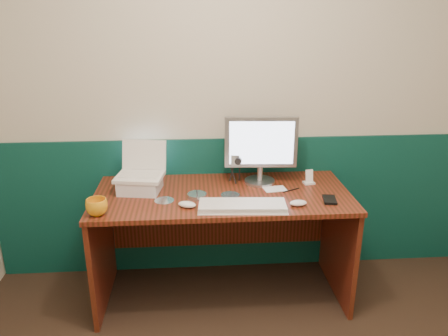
{
  "coord_description": "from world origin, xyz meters",
  "views": [
    {
      "loc": [
        -0.34,
        -1.13,
        1.82
      ],
      "look_at": [
        -0.17,
        1.23,
        0.97
      ],
      "focal_mm": 35.0,
      "sensor_mm": 36.0,
      "label": 1
    }
  ],
  "objects": [
    {
      "name": "cd_loose_b",
      "position": [
        -0.12,
        1.34,
        0.75
      ],
      "size": [
        0.12,
        0.12,
        0.0
      ],
      "primitive_type": "cylinder",
      "color": "#B2B7C2",
      "rests_on": "desk"
    },
    {
      "name": "cd_loose_a",
      "position": [
        -0.52,
        1.29,
        0.75
      ],
      "size": [
        0.12,
        0.12,
        0.0
      ],
      "primitive_type": "cylinder",
      "color": "silver",
      "rests_on": "desk"
    },
    {
      "name": "mug",
      "position": [
        -0.89,
        1.12,
        0.8
      ],
      "size": [
        0.16,
        0.16,
        0.1
      ],
      "primitive_type": "imported",
      "rotation": [
        0.0,
        0.0,
        0.42
      ],
      "color": "orange",
      "rests_on": "desk"
    },
    {
      "name": "back_wall",
      "position": [
        0.0,
        1.75,
        1.25
      ],
      "size": [
        3.5,
        0.04,
        2.5
      ],
      "primitive_type": "cube",
      "color": "beige",
      "rests_on": "ground"
    },
    {
      "name": "mouse_left",
      "position": [
        -0.39,
        1.18,
        0.77
      ],
      "size": [
        0.12,
        0.1,
        0.04
      ],
      "primitive_type": "ellipsoid",
      "rotation": [
        0.0,
        0.0,
        -0.37
      ],
      "color": "silver",
      "rests_on": "desk"
    },
    {
      "name": "papers",
      "position": [
        0.17,
        1.41,
        0.75
      ],
      "size": [
        0.15,
        0.11,
        0.0
      ],
      "primitive_type": "cube",
      "rotation": [
        0.0,
        0.0,
        0.16
      ],
      "color": "silver",
      "rests_on": "desk"
    },
    {
      "name": "keyboard",
      "position": [
        -0.07,
        1.14,
        0.76
      ],
      "size": [
        0.51,
        0.2,
        0.03
      ],
      "primitive_type": "cube",
      "rotation": [
        0.0,
        0.0,
        -0.07
      ],
      "color": "white",
      "rests_on": "desk"
    },
    {
      "name": "monitor",
      "position": [
        0.09,
        1.54,
        0.98
      ],
      "size": [
        0.47,
        0.16,
        0.47
      ],
      "primitive_type": null,
      "rotation": [
        0.0,
        0.0,
        -0.07
      ],
      "color": "#A7A7AC",
      "rests_on": "desk"
    },
    {
      "name": "cd_spindle",
      "position": [
        -0.33,
        1.32,
        0.76
      ],
      "size": [
        0.12,
        0.12,
        0.02
      ],
      "primitive_type": "cylinder",
      "color": "silver",
      "rests_on": "desk"
    },
    {
      "name": "laptop_riser",
      "position": [
        -0.68,
        1.45,
        0.79
      ],
      "size": [
        0.28,
        0.25,
        0.09
      ],
      "primitive_type": "cube",
      "rotation": [
        0.0,
        0.0,
        -0.16
      ],
      "color": "silver",
      "rests_on": "desk"
    },
    {
      "name": "music_player",
      "position": [
        0.41,
        1.49,
        0.81
      ],
      "size": [
        0.05,
        0.03,
        0.08
      ],
      "primitive_type": "cube",
      "rotation": [
        -0.17,
        0.0,
        0.16
      ],
      "color": "white",
      "rests_on": "dock"
    },
    {
      "name": "laptop",
      "position": [
        -0.68,
        1.45,
        0.96
      ],
      "size": [
        0.32,
        0.26,
        0.24
      ],
      "primitive_type": null,
      "rotation": [
        0.0,
        0.0,
        -0.16
      ],
      "color": "white",
      "rests_on": "laptop_riser"
    },
    {
      "name": "pda",
      "position": [
        0.47,
        1.21,
        0.76
      ],
      "size": [
        0.09,
        0.14,
        0.01
      ],
      "primitive_type": "cube",
      "rotation": [
        0.0,
        0.0,
        -0.17
      ],
      "color": "black",
      "rests_on": "desk"
    },
    {
      "name": "mouse_right",
      "position": [
        0.26,
        1.16,
        0.77
      ],
      "size": [
        0.11,
        0.07,
        0.03
      ],
      "primitive_type": "ellipsoid",
      "rotation": [
        0.0,
        0.0,
        0.07
      ],
      "color": "white",
      "rests_on": "desk"
    },
    {
      "name": "desk",
      "position": [
        -0.17,
        1.38,
        0.38
      ],
      "size": [
        1.6,
        0.7,
        0.75
      ],
      "primitive_type": "cube",
      "color": "#361B09",
      "rests_on": "ground"
    },
    {
      "name": "dock",
      "position": [
        0.41,
        1.49,
        0.76
      ],
      "size": [
        0.08,
        0.06,
        0.01
      ],
      "primitive_type": "cube",
      "rotation": [
        0.0,
        0.0,
        0.16
      ],
      "color": "white",
      "rests_on": "desk"
    },
    {
      "name": "wainscot",
      "position": [
        0.0,
        1.74,
        0.5
      ],
      "size": [
        3.48,
        0.02,
        1.0
      ],
      "primitive_type": "cube",
      "color": "#073534",
      "rests_on": "ground"
    },
    {
      "name": "camcorder",
      "position": [
        -0.07,
        1.56,
        0.85
      ],
      "size": [
        0.12,
        0.15,
        0.21
      ],
      "primitive_type": null,
      "rotation": [
        0.0,
        0.0,
        -0.22
      ],
      "color": "#BBBCC1",
      "rests_on": "desk"
    },
    {
      "name": "pen",
      "position": [
        0.27,
        1.38,
        0.75
      ],
      "size": [
        0.12,
        0.06,
        0.01
      ],
      "primitive_type": "cylinder",
      "rotation": [
        0.0,
        1.57,
        0.47
      ],
      "color": "black",
      "rests_on": "desk"
    }
  ]
}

